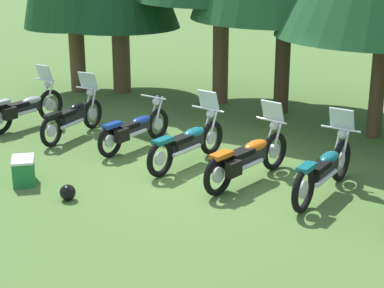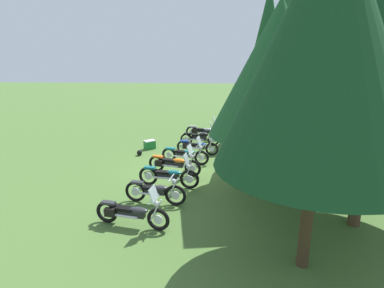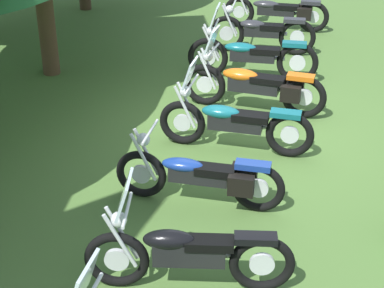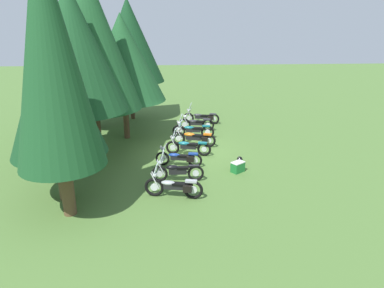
% 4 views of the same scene
% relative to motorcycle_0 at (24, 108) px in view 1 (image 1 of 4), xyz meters
% --- Properties ---
extents(ground_plane, '(80.00, 80.00, 0.00)m').
position_rel_motorcycle_0_xyz_m(ground_plane, '(5.18, -0.84, -0.47)').
color(ground_plane, '#4C7033').
extents(motorcycle_0, '(0.84, 2.24, 1.39)m').
position_rel_motorcycle_0_xyz_m(motorcycle_0, '(0.00, 0.00, 0.00)').
color(motorcycle_0, black).
rests_on(motorcycle_0, ground_plane).
extents(motorcycle_1, '(0.62, 2.22, 1.36)m').
position_rel_motorcycle_0_xyz_m(motorcycle_1, '(1.46, -0.14, -0.00)').
color(motorcycle_1, black).
rests_on(motorcycle_1, ground_plane).
extents(motorcycle_2, '(0.83, 2.18, 0.99)m').
position_rel_motorcycle_0_xyz_m(motorcycle_2, '(3.07, -0.32, -0.05)').
color(motorcycle_2, black).
rests_on(motorcycle_2, ground_plane).
extents(motorcycle_3, '(0.86, 2.28, 1.36)m').
position_rel_motorcycle_0_xyz_m(motorcycle_3, '(4.54, -0.77, -0.01)').
color(motorcycle_3, black).
rests_on(motorcycle_3, ground_plane).
extents(motorcycle_4, '(1.00, 2.36, 1.38)m').
position_rel_motorcycle_0_xyz_m(motorcycle_4, '(5.89, -1.19, 0.01)').
color(motorcycle_4, black).
rests_on(motorcycle_4, ground_plane).
extents(motorcycle_5, '(0.72, 2.43, 1.39)m').
position_rel_motorcycle_0_xyz_m(motorcycle_5, '(7.29, -1.21, 0.01)').
color(motorcycle_5, black).
rests_on(motorcycle_5, ground_plane).
extents(picnic_cooler, '(0.65, 0.69, 0.48)m').
position_rel_motorcycle_0_xyz_m(picnic_cooler, '(2.24, -2.89, -0.23)').
color(picnic_cooler, '#1E7233').
rests_on(picnic_cooler, ground_plane).
extents(dropped_helmet, '(0.27, 0.27, 0.27)m').
position_rel_motorcycle_0_xyz_m(dropped_helmet, '(3.41, -3.21, -0.33)').
color(dropped_helmet, black).
rests_on(dropped_helmet, ground_plane).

